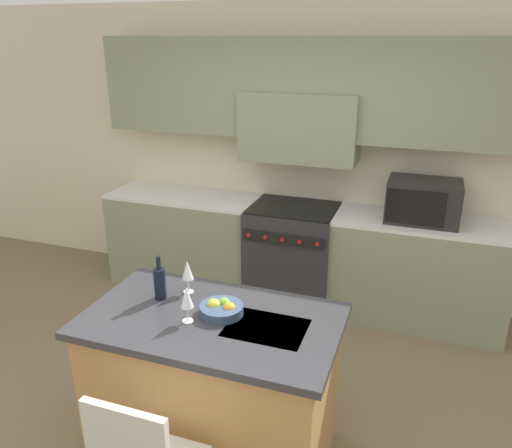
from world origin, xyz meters
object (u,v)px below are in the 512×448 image
Objects in this scene: range_stove at (292,255)px; wine_glass_far at (188,271)px; fruit_bowl at (221,309)px; microwave at (423,201)px; wine_glass_near at (187,298)px; wine_bottle at (160,283)px.

range_stove is 1.86m from wine_glass_far.
fruit_bowl is (0.10, -1.91, 0.49)m from range_stove.
range_stove is 1.61× the size of microwave.
microwave is 2.19m from wine_glass_far.
microwave is 2.77× the size of wine_glass_near.
fruit_bowl is (-1.00, -1.93, -0.15)m from microwave.
microwave is at bearing 61.20° from wine_glass_near.
microwave is 2.15× the size of wine_bottle.
wine_glass_near is 0.23m from fruit_bowl.
wine_glass_far reaches higher than fruit_bowl.
fruit_bowl is (0.14, 0.14, -0.11)m from wine_glass_near.
microwave is 2.18m from fruit_bowl.
range_stove is 4.46× the size of wine_glass_near.
wine_glass_near is at bearing -63.90° from wine_glass_far.
wine_bottle reaches higher than fruit_bowl.
wine_glass_near is 0.86× the size of fruit_bowl.
wine_glass_near is at bearing -91.03° from range_stove.
wine_bottle is 1.29× the size of wine_glass_far.
fruit_bowl is at bearing -5.89° from wine_bottle.
range_stove is at bearing -179.03° from microwave.
wine_glass_near is at bearing -135.39° from fruit_bowl.
wine_glass_far is (-0.18, -1.75, 0.61)m from range_stove.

